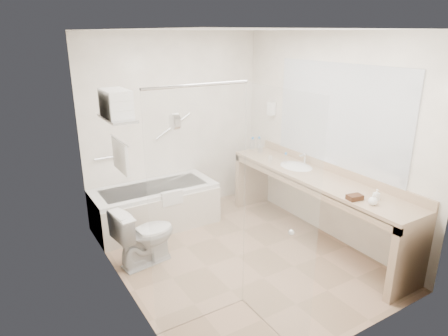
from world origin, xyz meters
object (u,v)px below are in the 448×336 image
amenity_basket (355,197)px  vanity_counter (315,192)px  bathtub (155,206)px  water_bottle_left (286,160)px  toilet (145,236)px

amenity_basket → vanity_counter: bearing=76.2°
bathtub → water_bottle_left: (1.46, -0.89, 0.65)m
toilet → vanity_counter: bearing=-115.0°
bathtub → vanity_counter: 2.09m
vanity_counter → water_bottle_left: bearing=97.1°
toilet → amenity_basket: bearing=-134.8°
vanity_counter → amenity_basket: size_ratio=17.36×
bathtub → water_bottle_left: 1.83m
amenity_basket → toilet: bearing=143.7°
toilet → amenity_basket: amenity_basket is taller
vanity_counter → toilet: vanity_counter is taller
vanity_counter → toilet: bearing=163.5°
vanity_counter → amenity_basket: vanity_counter is taller
vanity_counter → water_bottle_left: water_bottle_left is taller
bathtub → amenity_basket: size_ratio=10.29×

